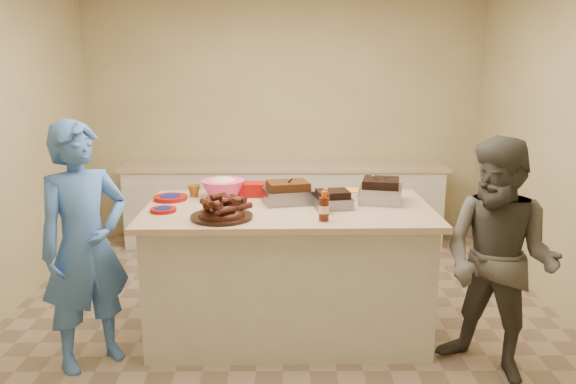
{
  "coord_description": "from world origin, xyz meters",
  "views": [
    {
      "loc": [
        0.02,
        -3.99,
        2.03
      ],
      "look_at": [
        0.04,
        0.02,
        1.09
      ],
      "focal_mm": 35.0,
      "sensor_mm": 36.0,
      "label": 1
    }
  ],
  "objects_px": {
    "bbq_bottle_a": "(325,214)",
    "plastic_cup": "(194,196)",
    "guest_gray": "(489,372)",
    "mustard_bottle": "(272,204)",
    "roasting_pan": "(380,202)",
    "island": "(288,331)",
    "rib_platter": "(222,218)",
    "bbq_bottle_b": "(324,221)",
    "coleslaw_bowl": "(223,197)",
    "guest_blue": "(95,361)"
  },
  "relations": [
    {
      "from": "island",
      "to": "mustard_bottle",
      "type": "height_order",
      "value": "mustard_bottle"
    },
    {
      "from": "mustard_bottle",
      "to": "guest_gray",
      "type": "distance_m",
      "value": 1.89
    },
    {
      "from": "guest_blue",
      "to": "bbq_bottle_a",
      "type": "bearing_deg",
      "value": -33.29
    },
    {
      "from": "bbq_bottle_b",
      "to": "guest_blue",
      "type": "height_order",
      "value": "bbq_bottle_b"
    },
    {
      "from": "bbq_bottle_a",
      "to": "plastic_cup",
      "type": "distance_m",
      "value": 1.13
    },
    {
      "from": "rib_platter",
      "to": "coleslaw_bowl",
      "type": "distance_m",
      "value": 0.6
    },
    {
      "from": "coleslaw_bowl",
      "to": "guest_gray",
      "type": "relative_size",
      "value": 0.21
    },
    {
      "from": "rib_platter",
      "to": "mustard_bottle",
      "type": "bearing_deg",
      "value": 49.66
    },
    {
      "from": "bbq_bottle_a",
      "to": "bbq_bottle_b",
      "type": "distance_m",
      "value": 0.17
    },
    {
      "from": "bbq_bottle_b",
      "to": "guest_gray",
      "type": "bearing_deg",
      "value": -11.88
    },
    {
      "from": "island",
      "to": "coleslaw_bowl",
      "type": "distance_m",
      "value": 1.15
    },
    {
      "from": "roasting_pan",
      "to": "island",
      "type": "bearing_deg",
      "value": -156.02
    },
    {
      "from": "roasting_pan",
      "to": "plastic_cup",
      "type": "distance_m",
      "value": 1.45
    },
    {
      "from": "rib_platter",
      "to": "coleslaw_bowl",
      "type": "height_order",
      "value": "coleslaw_bowl"
    },
    {
      "from": "plastic_cup",
      "to": "guest_gray",
      "type": "bearing_deg",
      "value": -24.13
    },
    {
      "from": "mustard_bottle",
      "to": "guest_gray",
      "type": "height_order",
      "value": "mustard_bottle"
    },
    {
      "from": "guest_gray",
      "to": "rib_platter",
      "type": "bearing_deg",
      "value": -145.37
    },
    {
      "from": "roasting_pan",
      "to": "guest_gray",
      "type": "relative_size",
      "value": 0.2
    },
    {
      "from": "roasting_pan",
      "to": "guest_blue",
      "type": "relative_size",
      "value": 0.18
    },
    {
      "from": "guest_blue",
      "to": "guest_gray",
      "type": "height_order",
      "value": "guest_gray"
    },
    {
      "from": "rib_platter",
      "to": "roasting_pan",
      "type": "bearing_deg",
      "value": 20.91
    },
    {
      "from": "island",
      "to": "guest_blue",
      "type": "distance_m",
      "value": 1.41
    },
    {
      "from": "mustard_bottle",
      "to": "guest_blue",
      "type": "distance_m",
      "value": 1.66
    },
    {
      "from": "coleslaw_bowl",
      "to": "bbq_bottle_a",
      "type": "bearing_deg",
      "value": -33.08
    },
    {
      "from": "bbq_bottle_a",
      "to": "rib_platter",
      "type": "bearing_deg",
      "value": -171.56
    },
    {
      "from": "bbq_bottle_a",
      "to": "coleslaw_bowl",
      "type": "bearing_deg",
      "value": 146.92
    },
    {
      "from": "plastic_cup",
      "to": "island",
      "type": "bearing_deg",
      "value": -24.49
    },
    {
      "from": "plastic_cup",
      "to": "bbq_bottle_a",
      "type": "bearing_deg",
      "value": -28.01
    },
    {
      "from": "roasting_pan",
      "to": "guest_gray",
      "type": "distance_m",
      "value": 1.39
    },
    {
      "from": "island",
      "to": "rib_platter",
      "type": "bearing_deg",
      "value": -147.23
    },
    {
      "from": "coleslaw_bowl",
      "to": "rib_platter",
      "type": "bearing_deg",
      "value": -84.9
    },
    {
      "from": "guest_gray",
      "to": "roasting_pan",
      "type": "bearing_deg",
      "value": 175.17
    },
    {
      "from": "mustard_bottle",
      "to": "plastic_cup",
      "type": "height_order",
      "value": "mustard_bottle"
    },
    {
      "from": "bbq_bottle_b",
      "to": "plastic_cup",
      "type": "relative_size",
      "value": 2.02
    },
    {
      "from": "coleslaw_bowl",
      "to": "guest_blue",
      "type": "relative_size",
      "value": 0.2
    },
    {
      "from": "roasting_pan",
      "to": "bbq_bottle_b",
      "type": "xyz_separation_m",
      "value": [
        -0.46,
        -0.5,
        0.0
      ]
    },
    {
      "from": "coleslaw_bowl",
      "to": "guest_blue",
      "type": "xyz_separation_m",
      "value": [
        -0.83,
        -0.74,
        -0.99
      ]
    },
    {
      "from": "bbq_bottle_b",
      "to": "island",
      "type": "bearing_deg",
      "value": 123.14
    },
    {
      "from": "island",
      "to": "mustard_bottle",
      "type": "relative_size",
      "value": 16.61
    },
    {
      "from": "coleslaw_bowl",
      "to": "guest_blue",
      "type": "distance_m",
      "value": 1.49
    },
    {
      "from": "roasting_pan",
      "to": "rib_platter",
      "type": "bearing_deg",
      "value": -146.44
    },
    {
      "from": "rib_platter",
      "to": "plastic_cup",
      "type": "distance_m",
      "value": 0.7
    },
    {
      "from": "roasting_pan",
      "to": "coleslaw_bowl",
      "type": "distance_m",
      "value": 1.21
    },
    {
      "from": "bbq_bottle_a",
      "to": "mustard_bottle",
      "type": "height_order",
      "value": "bbq_bottle_a"
    },
    {
      "from": "plastic_cup",
      "to": "guest_blue",
      "type": "height_order",
      "value": "plastic_cup"
    },
    {
      "from": "guest_gray",
      "to": "mustard_bottle",
      "type": "bearing_deg",
      "value": -161.11
    },
    {
      "from": "island",
      "to": "bbq_bottle_b",
      "type": "xyz_separation_m",
      "value": [
        0.24,
        -0.36,
        0.99
      ]
    },
    {
      "from": "coleslaw_bowl",
      "to": "guest_gray",
      "type": "distance_m",
      "value": 2.28
    },
    {
      "from": "island",
      "to": "bbq_bottle_b",
      "type": "height_order",
      "value": "bbq_bottle_b"
    },
    {
      "from": "bbq_bottle_b",
      "to": "mustard_bottle",
      "type": "xyz_separation_m",
      "value": [
        -0.36,
        0.45,
        -0.0
      ]
    }
  ]
}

